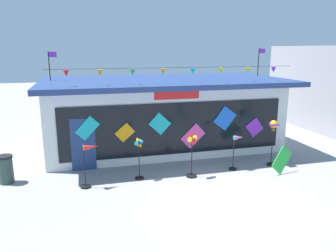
{
  "coord_description": "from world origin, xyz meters",
  "views": [
    {
      "loc": [
        -4.08,
        -8.43,
        4.51
      ],
      "look_at": [
        -0.81,
        3.83,
        1.54
      ],
      "focal_mm": 35.42,
      "sensor_mm": 36.0,
      "label": 1
    }
  ],
  "objects_px": {
    "wind_spinner_far_left": "(89,159)",
    "trash_bin": "(6,169)",
    "wind_spinner_center_left": "(192,148)",
    "wind_spinner_right": "(273,131)",
    "wind_spinner_center_right": "(236,147)",
    "kite_shop_building": "(163,113)",
    "wind_spinner_left": "(139,154)",
    "display_kite_on_ground": "(282,160)"
  },
  "relations": [
    {
      "from": "wind_spinner_far_left",
      "to": "wind_spinner_center_left",
      "type": "xyz_separation_m",
      "value": [
        3.56,
        -0.04,
        0.1
      ]
    },
    {
      "from": "wind_spinner_far_left",
      "to": "wind_spinner_center_left",
      "type": "bearing_deg",
      "value": -0.58
    },
    {
      "from": "wind_spinner_center_right",
      "to": "trash_bin",
      "type": "relative_size",
      "value": 1.38
    },
    {
      "from": "wind_spinner_right",
      "to": "wind_spinner_center_right",
      "type": "bearing_deg",
      "value": -177.08
    },
    {
      "from": "kite_shop_building",
      "to": "display_kite_on_ground",
      "type": "xyz_separation_m",
      "value": [
        3.41,
        -4.45,
        -1.12
      ]
    },
    {
      "from": "wind_spinner_far_left",
      "to": "display_kite_on_ground",
      "type": "height_order",
      "value": "wind_spinner_far_left"
    },
    {
      "from": "wind_spinner_center_left",
      "to": "wind_spinner_center_right",
      "type": "relative_size",
      "value": 1.22
    },
    {
      "from": "wind_spinner_center_left",
      "to": "wind_spinner_center_right",
      "type": "bearing_deg",
      "value": 9.07
    },
    {
      "from": "wind_spinner_far_left",
      "to": "wind_spinner_left",
      "type": "relative_size",
      "value": 0.97
    },
    {
      "from": "display_kite_on_ground",
      "to": "trash_bin",
      "type": "bearing_deg",
      "value": 170.45
    },
    {
      "from": "wind_spinner_right",
      "to": "trash_bin",
      "type": "height_order",
      "value": "wind_spinner_right"
    },
    {
      "from": "kite_shop_building",
      "to": "wind_spinner_left",
      "type": "height_order",
      "value": "kite_shop_building"
    },
    {
      "from": "wind_spinner_center_left",
      "to": "trash_bin",
      "type": "relative_size",
      "value": 1.68
    },
    {
      "from": "kite_shop_building",
      "to": "wind_spinner_right",
      "type": "distance_m",
      "value": 5.03
    },
    {
      "from": "kite_shop_building",
      "to": "wind_spinner_far_left",
      "type": "xyz_separation_m",
      "value": [
        -3.48,
        -3.93,
        -0.65
      ]
    },
    {
      "from": "kite_shop_building",
      "to": "wind_spinner_center_right",
      "type": "height_order",
      "value": "kite_shop_building"
    },
    {
      "from": "wind_spinner_right",
      "to": "trash_bin",
      "type": "relative_size",
      "value": 1.85
    },
    {
      "from": "wind_spinner_far_left",
      "to": "wind_spinner_right",
      "type": "xyz_separation_m",
      "value": [
        7.0,
        0.34,
        0.41
      ]
    },
    {
      "from": "kite_shop_building",
      "to": "wind_spinner_left",
      "type": "bearing_deg",
      "value": -115.71
    },
    {
      "from": "display_kite_on_ground",
      "to": "wind_spinner_far_left",
      "type": "bearing_deg",
      "value": 175.62
    },
    {
      "from": "wind_spinner_center_left",
      "to": "wind_spinner_far_left",
      "type": "bearing_deg",
      "value": 179.42
    },
    {
      "from": "kite_shop_building",
      "to": "trash_bin",
      "type": "relative_size",
      "value": 10.68
    },
    {
      "from": "wind_spinner_center_left",
      "to": "wind_spinner_right",
      "type": "relative_size",
      "value": 0.91
    },
    {
      "from": "wind_spinner_center_left",
      "to": "wind_spinner_right",
      "type": "bearing_deg",
      "value": 6.28
    },
    {
      "from": "wind_spinner_center_right",
      "to": "trash_bin",
      "type": "distance_m",
      "value": 8.25
    },
    {
      "from": "wind_spinner_center_left",
      "to": "display_kite_on_ground",
      "type": "distance_m",
      "value": 3.41
    },
    {
      "from": "wind_spinner_far_left",
      "to": "trash_bin",
      "type": "relative_size",
      "value": 1.51
    },
    {
      "from": "wind_spinner_center_right",
      "to": "display_kite_on_ground",
      "type": "distance_m",
      "value": 1.7
    },
    {
      "from": "wind_spinner_far_left",
      "to": "display_kite_on_ground",
      "type": "relative_size",
      "value": 1.53
    },
    {
      "from": "display_kite_on_ground",
      "to": "wind_spinner_left",
      "type": "bearing_deg",
      "value": 171.57
    },
    {
      "from": "kite_shop_building",
      "to": "wind_spinner_far_left",
      "type": "relative_size",
      "value": 7.09
    },
    {
      "from": "kite_shop_building",
      "to": "display_kite_on_ground",
      "type": "distance_m",
      "value": 5.72
    },
    {
      "from": "wind_spinner_center_left",
      "to": "wind_spinner_right",
      "type": "distance_m",
      "value": 3.48
    },
    {
      "from": "wind_spinner_center_left",
      "to": "display_kite_on_ground",
      "type": "height_order",
      "value": "wind_spinner_center_left"
    },
    {
      "from": "wind_spinner_left",
      "to": "display_kite_on_ground",
      "type": "distance_m",
      "value": 5.25
    },
    {
      "from": "wind_spinner_left",
      "to": "wind_spinner_center_right",
      "type": "bearing_deg",
      "value": 0.35
    },
    {
      "from": "wind_spinner_far_left",
      "to": "wind_spinner_right",
      "type": "height_order",
      "value": "wind_spinner_right"
    },
    {
      "from": "wind_spinner_left",
      "to": "wind_spinner_center_left",
      "type": "bearing_deg",
      "value": -8.49
    },
    {
      "from": "trash_bin",
      "to": "display_kite_on_ground",
      "type": "height_order",
      "value": "display_kite_on_ground"
    },
    {
      "from": "wind_spinner_far_left",
      "to": "wind_spinner_center_right",
      "type": "height_order",
      "value": "wind_spinner_far_left"
    },
    {
      "from": "wind_spinner_far_left",
      "to": "wind_spinner_right",
      "type": "bearing_deg",
      "value": 2.81
    },
    {
      "from": "wind_spinner_far_left",
      "to": "trash_bin",
      "type": "height_order",
      "value": "wind_spinner_far_left"
    }
  ]
}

